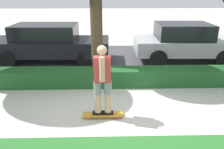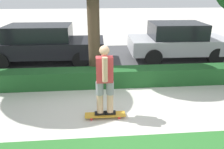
% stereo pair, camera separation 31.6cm
% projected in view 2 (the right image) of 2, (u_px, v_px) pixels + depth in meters
% --- Properties ---
extents(ground_plane, '(60.00, 60.00, 0.00)m').
position_uv_depth(ground_plane, '(120.00, 111.00, 5.46)').
color(ground_plane, beige).
extents(street_asphalt, '(16.01, 5.00, 0.01)m').
position_uv_depth(street_asphalt, '(109.00, 60.00, 9.35)').
color(street_asphalt, '#474749').
rests_on(street_asphalt, ground_plane).
extents(hedge_row, '(16.01, 0.60, 0.55)m').
position_uv_depth(hedge_row, '(114.00, 77.00, 6.84)').
color(hedge_row, '#1E5123').
rests_on(hedge_row, ground_plane).
extents(skateboard, '(0.96, 0.24, 0.09)m').
position_uv_depth(skateboard, '(105.00, 115.00, 5.18)').
color(skateboard, gold).
rests_on(skateboard, ground_plane).
extents(skater_person, '(0.50, 0.43, 1.67)m').
position_uv_depth(skater_person, '(105.00, 80.00, 4.84)').
color(skater_person, black).
rests_on(skater_person, skateboard).
extents(parked_car_front, '(4.84, 1.84, 1.53)m').
position_uv_depth(parked_car_front, '(43.00, 43.00, 8.82)').
color(parked_car_front, black).
rests_on(parked_car_front, ground_plane).
extents(parked_car_middle, '(4.15, 1.97, 1.55)m').
position_uv_depth(parked_car_middle, '(178.00, 41.00, 9.23)').
color(parked_car_middle, '#B7B7BC').
rests_on(parked_car_middle, ground_plane).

